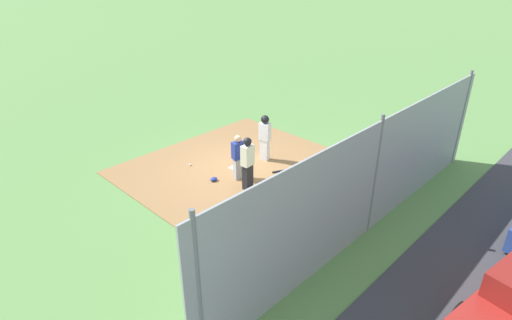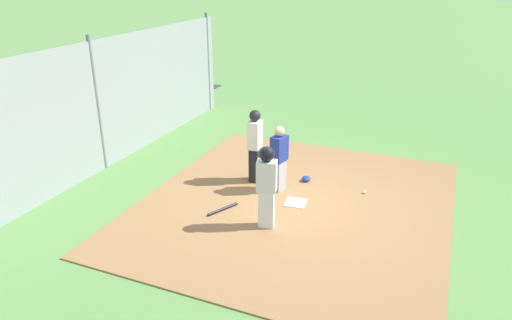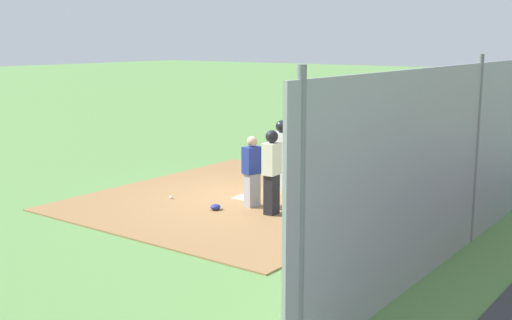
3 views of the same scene
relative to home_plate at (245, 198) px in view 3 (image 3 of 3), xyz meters
name	(u,v)px [view 3 (image 3 of 3)]	position (x,y,z in m)	size (l,w,h in m)	color
ground_plane	(245,199)	(0.00, 0.00, -0.04)	(140.00, 140.00, 0.00)	#5B8947
dirt_infield	(245,199)	(0.00, 0.00, -0.03)	(7.20, 6.40, 0.03)	olive
home_plate	(245,198)	(0.00, 0.00, 0.00)	(0.44, 0.44, 0.02)	white
catcher	(252,170)	(-0.47, -0.57, 0.78)	(0.43, 0.35, 1.54)	#9E9EA3
umpire	(272,170)	(-0.73, -1.27, 0.92)	(0.40, 0.29, 1.76)	black
runner	(282,150)	(1.15, -0.23, 0.96)	(0.34, 0.43, 1.69)	silver
baseball_bat	(315,197)	(0.91, -1.32, 0.02)	(0.06, 0.06, 0.76)	black
catcher_mask	(216,207)	(-1.17, -0.13, 0.05)	(0.24, 0.20, 0.12)	navy
baseball	(171,197)	(-1.05, 1.30, 0.03)	(0.07, 0.07, 0.07)	white
backstop_fence	(475,154)	(0.00, -5.15, 1.56)	(12.00, 0.10, 3.35)	#93999E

